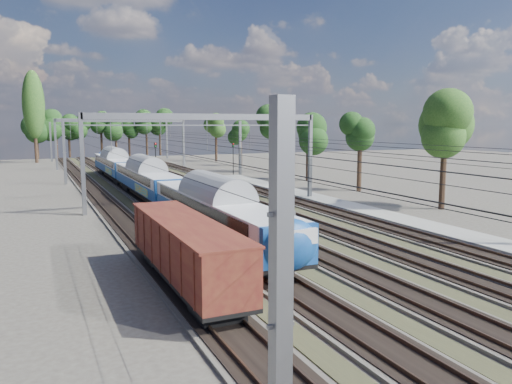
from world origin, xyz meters
name	(u,v)px	position (x,y,z in m)	size (l,w,h in m)	color
ground	(430,308)	(0.00, 0.00, 0.00)	(220.00, 220.00, 0.00)	#47423A
track_bed	(169,188)	(0.00, 45.00, 0.10)	(21.00, 130.00, 0.34)	#47423A
platform	(371,212)	(12.00, 20.00, 0.15)	(3.00, 70.00, 0.30)	gray
catenary	(156,136)	(0.33, 52.69, 6.40)	(25.65, 130.00, 9.00)	slate
tree_belt	(141,124)	(6.22, 91.53, 8.00)	(39.88, 101.51, 12.09)	black
poplar	(33,105)	(-14.50, 98.00, 11.89)	(4.40, 4.40, 19.04)	black
emu_train	(147,175)	(-4.50, 36.61, 2.68)	(3.12, 65.86, 4.56)	black
freight_boxcar	(185,249)	(-9.00, 7.02, 1.99)	(2.62, 12.66, 3.26)	black
worker	(108,159)	(-0.79, 92.68, 0.80)	(0.58, 0.38, 1.59)	black
signal_near	(156,158)	(-0.11, 51.42, 3.50)	(0.34, 0.31, 5.53)	black
signal_far	(233,155)	(13.36, 56.79, 3.21)	(0.35, 0.32, 5.07)	black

